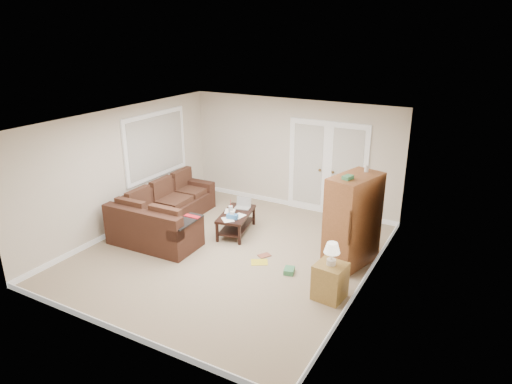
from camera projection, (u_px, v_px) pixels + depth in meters
The scene contains 17 objects.
floor at pixel (229, 253), 8.48m from camera, with size 5.50×5.50×0.00m, color tan.
ceiling at pixel (226, 120), 7.63m from camera, with size 5.00×5.50×0.02m, color white.
wall_left at pixel (123, 170), 9.19m from camera, with size 0.02×5.50×2.50m, color beige.
wall_right at pixel (367, 217), 6.92m from camera, with size 0.02×5.50×2.50m, color beige.
wall_back at pixel (293, 154), 10.32m from camera, with size 5.00×0.02×2.50m, color beige.
wall_front at pixel (113, 254), 5.79m from camera, with size 5.00×0.02×2.50m, color beige.
baseboards at pixel (229, 251), 8.46m from camera, with size 5.00×5.50×0.10m, color silver, non-canonical shape.
french_doors at pixel (327, 169), 9.98m from camera, with size 1.80×0.05×2.13m.
window_left at pixel (156, 145), 9.89m from camera, with size 0.05×1.92×1.42m.
sectional_sofa at pixel (164, 216), 9.35m from camera, with size 1.84×2.66×0.81m.
coffee_table at pixel (237, 222), 9.26m from camera, with size 0.77×1.17×0.73m.
tv_armoire at pixel (353, 220), 7.88m from camera, with size 0.82×1.13×1.75m.
side_cabinet at pixel (330, 278), 6.98m from camera, with size 0.49×0.49×0.94m.
space_heater at pixel (364, 218), 9.62m from camera, with size 0.13×0.11×0.33m, color silver.
floor_magazine at pixel (259, 262), 8.15m from camera, with size 0.30×0.23×0.01m, color gold.
floor_greenbox at pixel (289, 271), 7.79m from camera, with size 0.17×0.22×0.09m, color #387B4E.
floor_book at pixel (262, 254), 8.44m from camera, with size 0.16×0.22×0.02m, color brown.
Camera 1 is at (4.09, -6.40, 3.97)m, focal length 32.00 mm.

